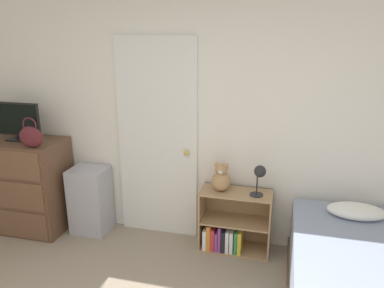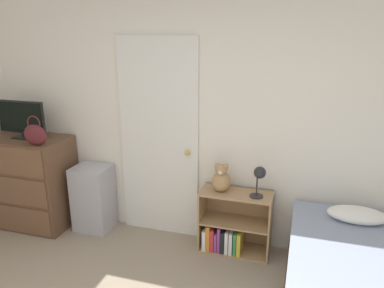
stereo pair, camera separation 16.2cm
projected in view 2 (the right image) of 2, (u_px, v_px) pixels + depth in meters
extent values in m
cube|color=white|center=(197.00, 120.00, 3.74)|extent=(10.00, 0.06, 2.55)
cube|color=white|center=(159.00, 140.00, 3.87)|extent=(0.85, 0.04, 2.09)
sphere|color=gold|center=(187.00, 153.00, 3.77)|extent=(0.06, 0.06, 0.06)
cube|color=brown|center=(33.00, 182.00, 4.19)|extent=(0.86, 0.54, 1.02)
cube|color=brown|center=(19.00, 220.00, 4.04)|extent=(0.79, 0.01, 0.30)
cube|color=brown|center=(15.00, 191.00, 3.94)|extent=(0.79, 0.01, 0.30)
cube|color=brown|center=(10.00, 161.00, 3.84)|extent=(0.79, 0.01, 0.30)
cube|color=black|center=(24.00, 137.00, 4.05)|extent=(0.20, 0.16, 0.02)
cylinder|color=black|center=(23.00, 135.00, 4.04)|extent=(0.04, 0.04, 0.04)
cube|color=black|center=(21.00, 117.00, 3.99)|extent=(0.57, 0.02, 0.35)
cube|color=black|center=(20.00, 117.00, 3.97)|extent=(0.54, 0.01, 0.31)
ellipsoid|color=#591E23|center=(35.00, 135.00, 3.76)|extent=(0.26, 0.10, 0.22)
torus|color=#591E23|center=(34.00, 123.00, 3.72)|extent=(0.16, 0.01, 0.16)
cube|color=#ADADB7|center=(93.00, 198.00, 4.12)|extent=(0.39, 0.34, 0.72)
cube|color=tan|center=(202.00, 217.00, 3.80)|extent=(0.02, 0.32, 0.63)
cube|color=tan|center=(270.00, 227.00, 3.61)|extent=(0.02, 0.32, 0.63)
cube|color=tan|center=(234.00, 249.00, 3.79)|extent=(0.66, 0.32, 0.02)
cube|color=tan|center=(235.00, 222.00, 3.70)|extent=(0.66, 0.32, 0.02)
cube|color=tan|center=(236.00, 194.00, 3.61)|extent=(0.66, 0.32, 0.02)
cube|color=tan|center=(238.00, 215.00, 3.85)|extent=(0.70, 0.01, 0.63)
cube|color=white|center=(206.00, 237.00, 3.79)|extent=(0.04, 0.18, 0.21)
cube|color=orange|center=(210.00, 235.00, 3.78)|extent=(0.04, 0.20, 0.27)
cube|color=red|center=(214.00, 236.00, 3.78)|extent=(0.04, 0.23, 0.23)
cube|color=#8C3F8C|center=(217.00, 239.00, 3.76)|extent=(0.03, 0.19, 0.20)
cube|color=#8C3F8C|center=(221.00, 236.00, 3.76)|extent=(0.03, 0.23, 0.27)
cube|color=black|center=(224.00, 238.00, 3.76)|extent=(0.04, 0.25, 0.22)
cube|color=white|center=(228.00, 239.00, 3.74)|extent=(0.03, 0.23, 0.23)
cube|color=white|center=(232.00, 241.00, 3.72)|extent=(0.03, 0.19, 0.22)
cube|color=#338C4C|center=(236.00, 241.00, 3.70)|extent=(0.03, 0.19, 0.23)
cube|color=gold|center=(240.00, 240.00, 3.71)|extent=(0.04, 0.23, 0.23)
sphere|color=tan|center=(221.00, 182.00, 3.63)|extent=(0.19, 0.19, 0.19)
sphere|color=tan|center=(221.00, 170.00, 3.59)|extent=(0.12, 0.12, 0.12)
sphere|color=silver|center=(220.00, 173.00, 3.55)|extent=(0.04, 0.04, 0.04)
sphere|color=tan|center=(217.00, 165.00, 3.59)|extent=(0.05, 0.05, 0.05)
sphere|color=tan|center=(226.00, 166.00, 3.57)|extent=(0.05, 0.05, 0.05)
cylinder|color=#262628|center=(256.00, 196.00, 3.53)|extent=(0.13, 0.13, 0.01)
cylinder|color=#262628|center=(257.00, 185.00, 3.49)|extent=(0.01, 0.01, 0.21)
sphere|color=#262628|center=(260.00, 173.00, 3.43)|extent=(0.11, 0.11, 0.11)
ellipsoid|color=white|center=(357.00, 215.00, 3.20)|extent=(0.49, 0.28, 0.12)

